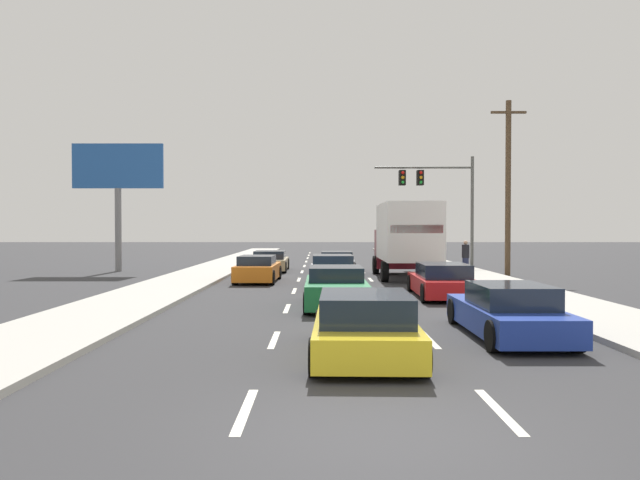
# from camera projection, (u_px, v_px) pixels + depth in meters

# --- Properties ---
(ground_plane) EXTENTS (140.00, 140.00, 0.00)m
(ground_plane) POSITION_uv_depth(u_px,v_px,m) (336.00, 273.00, 31.81)
(ground_plane) COLOR #333335
(sidewalk_right) EXTENTS (3.13, 80.00, 0.14)m
(sidewalk_right) POSITION_uv_depth(u_px,v_px,m) (488.00, 280.00, 26.78)
(sidewalk_right) COLOR #B2AFA8
(sidewalk_right) RESTS_ON ground_plane
(sidewalk_left) EXTENTS (3.13, 80.00, 0.14)m
(sidewalk_left) POSITION_uv_depth(u_px,v_px,m) (189.00, 280.00, 26.84)
(sidewalk_left) COLOR #B2AFA8
(sidewalk_left) RESTS_ON ground_plane
(lane_markings) EXTENTS (3.54, 57.00, 0.01)m
(lane_markings) POSITION_uv_depth(u_px,v_px,m) (336.00, 275.00, 30.39)
(lane_markings) COLOR silver
(lane_markings) RESTS_ON ground_plane
(car_tan) EXTENTS (2.03, 4.21, 1.16)m
(car_tan) POSITION_uv_depth(u_px,v_px,m) (273.00, 261.00, 33.44)
(car_tan) COLOR tan
(car_tan) RESTS_ON ground_plane
(car_orange) EXTENTS (1.91, 4.15, 1.21)m
(car_orange) POSITION_uv_depth(u_px,v_px,m) (261.00, 269.00, 26.70)
(car_orange) COLOR orange
(car_orange) RESTS_ON ground_plane
(car_gray) EXTENTS (2.04, 4.24, 1.18)m
(car_gray) POSITION_uv_depth(u_px,v_px,m) (340.00, 263.00, 32.08)
(car_gray) COLOR slate
(car_gray) RESTS_ON ground_plane
(car_white) EXTENTS (1.92, 4.53, 1.35)m
(car_white) POSITION_uv_depth(u_px,v_px,m) (335.00, 272.00, 24.31)
(car_white) COLOR white
(car_white) RESTS_ON ground_plane
(car_green) EXTENTS (1.96, 4.33, 1.26)m
(car_green) POSITION_uv_depth(u_px,v_px,m) (339.00, 288.00, 18.23)
(car_green) COLOR #196B38
(car_green) RESTS_ON ground_plane
(car_yellow) EXTENTS (2.10, 4.40, 1.22)m
(car_yellow) POSITION_uv_depth(u_px,v_px,m) (368.00, 327.00, 11.22)
(car_yellow) COLOR yellow
(car_yellow) RESTS_ON ground_plane
(box_truck) EXTENTS (2.74, 7.46, 3.60)m
(box_truck) POSITION_uv_depth(u_px,v_px,m) (408.00, 236.00, 28.50)
(box_truck) COLOR white
(box_truck) RESTS_ON ground_plane
(car_red) EXTENTS (2.02, 4.59, 1.20)m
(car_red) POSITION_uv_depth(u_px,v_px,m) (445.00, 281.00, 20.83)
(car_red) COLOR red
(car_red) RESTS_ON ground_plane
(car_blue) EXTENTS (1.86, 4.60, 1.20)m
(car_blue) POSITION_uv_depth(u_px,v_px,m) (511.00, 313.00, 13.23)
(car_blue) COLOR #1E389E
(car_blue) RESTS_ON ground_plane
(traffic_signal_mast) EXTENTS (6.31, 0.69, 6.98)m
(traffic_signal_mast) POSITION_uv_depth(u_px,v_px,m) (435.00, 187.00, 37.30)
(traffic_signal_mast) COLOR #595B56
(traffic_signal_mast) RESTS_ON ground_plane
(utility_pole_mid) EXTENTS (1.80, 0.28, 8.95)m
(utility_pole_mid) POSITION_uv_depth(u_px,v_px,m) (511.00, 186.00, 30.09)
(utility_pole_mid) COLOR brown
(utility_pole_mid) RESTS_ON ground_plane
(roadside_billboard) EXTENTS (5.09, 0.36, 7.19)m
(roadside_billboard) POSITION_uv_depth(u_px,v_px,m) (121.00, 178.00, 33.19)
(roadside_billboard) COLOR slate
(roadside_billboard) RESTS_ON ground_plane
(pedestrian_near_corner) EXTENTS (0.38, 0.38, 1.66)m
(pedestrian_near_corner) POSITION_uv_depth(u_px,v_px,m) (468.00, 257.00, 30.16)
(pedestrian_near_corner) COLOR #1E233F
(pedestrian_near_corner) RESTS_ON sidewalk_right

